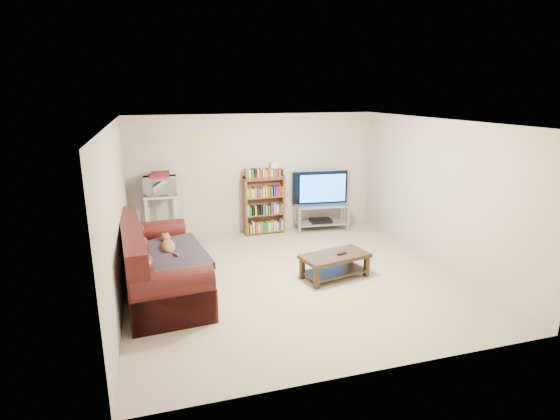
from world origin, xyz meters
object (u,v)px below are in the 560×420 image
object	(u,v)px
tv_stand	(321,213)
bookshelf	(264,204)
coffee_table	(335,261)
sofa	(156,269)

from	to	relation	value
tv_stand	bookshelf	distance (m)	1.23
coffee_table	sofa	bearing A→B (deg)	162.45
coffee_table	bookshelf	distance (m)	2.55
coffee_table	tv_stand	bearing A→B (deg)	61.35
sofa	tv_stand	xyz separation A→B (m)	(3.37, 2.11, 0.02)
coffee_table	tv_stand	size ratio (longest dim) A/B	1.01
sofa	tv_stand	world-z (taller)	sofa
coffee_table	tv_stand	world-z (taller)	tv_stand
bookshelf	tv_stand	bearing A→B (deg)	-6.58
coffee_table	bookshelf	xyz separation A→B (m)	(-0.50, 2.47, 0.35)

